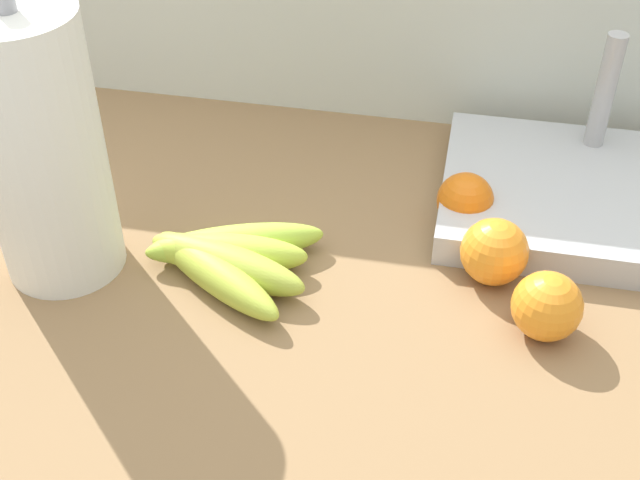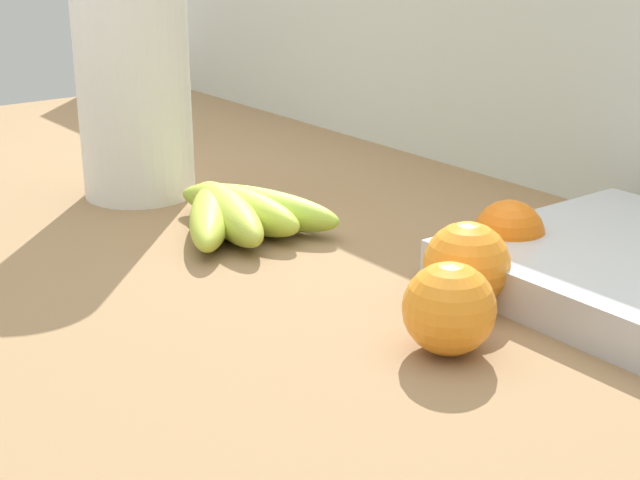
% 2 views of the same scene
% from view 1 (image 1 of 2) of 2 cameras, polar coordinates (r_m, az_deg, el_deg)
% --- Properties ---
extents(wall_back, '(2.14, 0.06, 1.30)m').
position_cam_1_polar(wall_back, '(1.34, 2.67, -0.21)').
color(wall_back, silver).
rests_on(wall_back, ground).
extents(banana_bunch, '(0.20, 0.17, 0.04)m').
position_cam_1_polar(banana_bunch, '(0.88, -6.42, -1.25)').
color(banana_bunch, '#B2C53F').
rests_on(banana_bunch, counter).
extents(orange_front, '(0.07, 0.07, 0.07)m').
position_cam_1_polar(orange_front, '(0.88, 11.87, -0.79)').
color(orange_front, orange).
rests_on(orange_front, counter).
extents(orange_back_left, '(0.07, 0.07, 0.07)m').
position_cam_1_polar(orange_back_left, '(0.83, 15.31, -4.40)').
color(orange_back_left, orange).
rests_on(orange_back_left, counter).
extents(orange_center, '(0.06, 0.06, 0.06)m').
position_cam_1_polar(orange_center, '(0.95, 9.93, 2.68)').
color(orange_center, orange).
rests_on(orange_center, counter).
extents(paper_towel_roll, '(0.12, 0.12, 0.32)m').
position_cam_1_polar(paper_towel_roll, '(0.87, -18.61, 5.88)').
color(paper_towel_roll, white).
rests_on(paper_towel_roll, counter).
extents(sink_basin, '(0.35, 0.27, 0.18)m').
position_cam_1_polar(sink_basin, '(1.02, 18.27, 2.88)').
color(sink_basin, '#B7BABF').
rests_on(sink_basin, counter).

